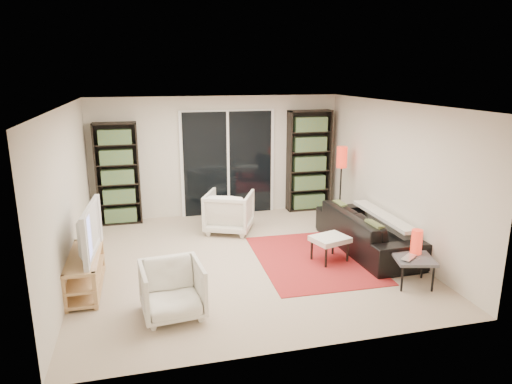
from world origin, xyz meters
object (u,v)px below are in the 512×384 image
at_px(bookshelf_left, 118,174).
at_px(floor_lamp, 342,164).
at_px(armchair_back, 229,212).
at_px(bookshelf_right, 309,161).
at_px(sofa, 367,230).
at_px(ottoman, 330,240).
at_px(tv_stand, 85,271).
at_px(side_table, 414,260).
at_px(armchair_front, 172,290).

distance_m(bookshelf_left, floor_lamp, 4.27).
relative_size(bookshelf_left, armchair_back, 2.36).
relative_size(bookshelf_right, armchair_back, 2.55).
distance_m(sofa, ottoman, 0.85).
distance_m(tv_stand, sofa, 4.37).
xyz_separation_m(tv_stand, armchair_back, (2.31, 1.84, 0.11)).
distance_m(sofa, floor_lamp, 1.70).
xyz_separation_m(side_table, floor_lamp, (0.17, 2.83, 0.78)).
distance_m(tv_stand, armchair_back, 2.96).
bearing_deg(sofa, armchair_back, 53.18).
bearing_deg(floor_lamp, ottoman, -118.21).
bearing_deg(side_table, floor_lamp, 86.53).
distance_m(bookshelf_right, ottoman, 2.88).
relative_size(tv_stand, armchair_back, 1.56).
relative_size(bookshelf_left, sofa, 0.87).
relative_size(armchair_back, ottoman, 1.30).
height_order(tv_stand, floor_lamp, floor_lamp).
bearing_deg(armchair_back, ottoman, 149.62).
bearing_deg(bookshelf_left, floor_lamp, -12.53).
xyz_separation_m(tv_stand, ottoman, (3.56, 0.11, 0.08)).
bearing_deg(armchair_front, armchair_back, 60.49).
bearing_deg(armchair_back, bookshelf_right, -128.79).
relative_size(bookshelf_right, ottoman, 3.31).
bearing_deg(tv_stand, armchair_back, 38.54).
bearing_deg(ottoman, floor_lamp, 61.79).
distance_m(armchair_front, ottoman, 2.70).
relative_size(sofa, armchair_back, 2.70).
height_order(sofa, armchair_front, armchair_front).
height_order(bookshelf_left, bookshelf_right, bookshelf_right).
height_order(bookshelf_left, side_table, bookshelf_left).
relative_size(armchair_front, floor_lamp, 0.49).
height_order(armchair_back, armchair_front, armchair_back).
relative_size(armchair_front, ottoman, 1.15).
bearing_deg(floor_lamp, side_table, -93.47).
bearing_deg(sofa, side_table, 178.11).
xyz_separation_m(sofa, side_table, (-0.00, -1.35, 0.03)).
relative_size(tv_stand, floor_lamp, 0.87).
bearing_deg(bookshelf_right, sofa, -86.56).
bearing_deg(sofa, tv_stand, 93.63).
distance_m(sofa, armchair_back, 2.49).
bearing_deg(ottoman, sofa, 21.59).
distance_m(bookshelf_left, tv_stand, 2.93).
bearing_deg(bookshelf_right, side_table, -87.80).
height_order(bookshelf_left, tv_stand, bookshelf_left).
bearing_deg(ottoman, armchair_back, 125.72).
bearing_deg(armchair_front, floor_lamp, 33.84).
bearing_deg(tv_stand, bookshelf_right, 33.84).
bearing_deg(bookshelf_left, armchair_back, -26.58).
height_order(tv_stand, armchair_front, armchair_front).
distance_m(bookshelf_left, armchair_back, 2.27).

